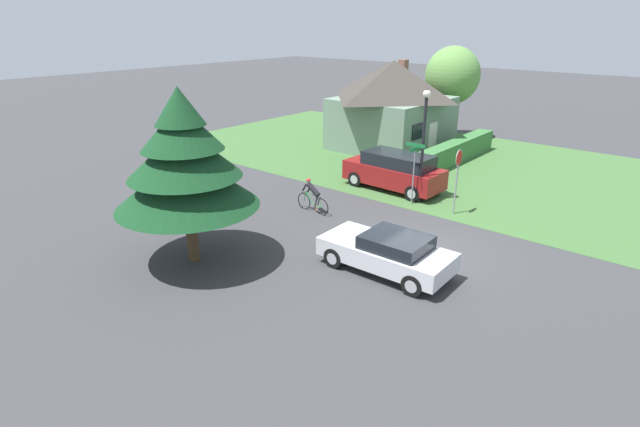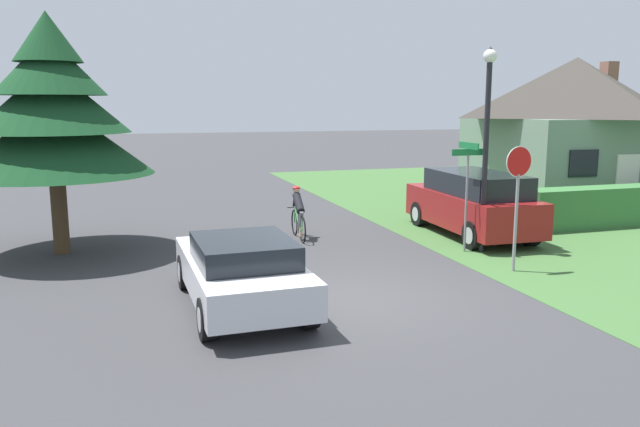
{
  "view_description": "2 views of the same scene",
  "coord_description": "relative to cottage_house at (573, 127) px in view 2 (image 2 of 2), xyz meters",
  "views": [
    {
      "loc": [
        -14.49,
        -7.46,
        7.72
      ],
      "look_at": [
        -1.13,
        3.71,
        0.9
      ],
      "focal_mm": 28.0,
      "sensor_mm": 36.0,
      "label": 1
    },
    {
      "loc": [
        -3.85,
        -10.7,
        3.68
      ],
      "look_at": [
        0.86,
        4.39,
        0.89
      ],
      "focal_mm": 35.0,
      "sensor_mm": 36.0,
      "label": 2
    }
  ],
  "objects": [
    {
      "name": "cyclist",
      "position": [
        -11.81,
        -3.62,
        -2.1
      ],
      "size": [
        0.44,
        1.79,
        1.45
      ],
      "rotation": [
        0.0,
        0.0,
        1.51
      ],
      "color": "black",
      "rests_on": "ground"
    },
    {
      "name": "parked_suv_right",
      "position": [
        -7.03,
        -4.67,
        -1.87
      ],
      "size": [
        2.07,
        4.86,
        1.81
      ],
      "rotation": [
        0.0,
        0.0,
        1.54
      ],
      "color": "maroon",
      "rests_on": "ground"
    },
    {
      "name": "conifer_tall_near",
      "position": [
        -17.9,
        -3.47,
        0.66
      ],
      "size": [
        4.67,
        4.67,
        5.83
      ],
      "color": "#4C3823",
      "rests_on": "ground"
    },
    {
      "name": "cottage_house",
      "position": [
        0.0,
        0.0,
        0.0
      ],
      "size": [
        7.07,
        6.53,
        5.38
      ],
      "rotation": [
        0.0,
        0.0,
        -0.03
      ],
      "color": "slate",
      "rests_on": "ground"
    },
    {
      "name": "street_lamp",
      "position": [
        -7.84,
        -6.49,
        0.34
      ],
      "size": [
        0.33,
        0.33,
        5.03
      ],
      "color": "black",
      "rests_on": "ground"
    },
    {
      "name": "stop_sign",
      "position": [
        -8.16,
        -8.33,
        -0.85
      ],
      "size": [
        0.67,
        0.08,
        2.78
      ],
      "rotation": [
        0.0,
        0.0,
        3.23
      ],
      "color": "gray",
      "rests_on": "ground"
    },
    {
      "name": "ground_plane",
      "position": [
        -12.42,
        -9.16,
        -2.79
      ],
      "size": [
        140.0,
        140.0,
        0.0
      ],
      "primitive_type": "plane",
      "color": "#38383A"
    },
    {
      "name": "street_name_sign",
      "position": [
        -8.23,
        -6.35,
        -0.89
      ],
      "size": [
        0.9,
        0.9,
        2.74
      ],
      "color": "gray",
      "rests_on": "ground"
    },
    {
      "name": "sedan_left_lane",
      "position": [
        -14.37,
        -8.99,
        -2.1
      ],
      "size": [
        2.01,
        4.36,
        1.34
      ],
      "rotation": [
        0.0,
        0.0,
        1.59
      ],
      "color": "silver",
      "rests_on": "ground"
    }
  ]
}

